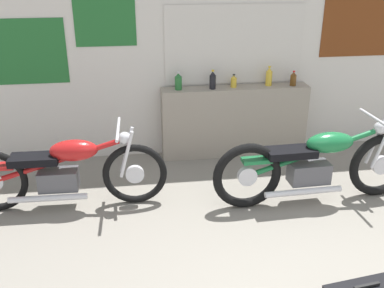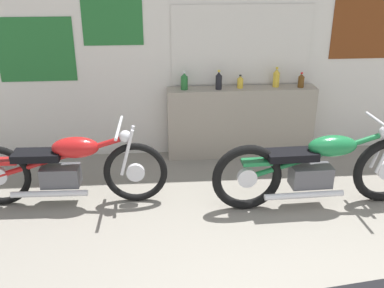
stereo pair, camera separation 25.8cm
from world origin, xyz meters
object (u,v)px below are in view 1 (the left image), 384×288
at_px(bottle_right_center, 269,77).
at_px(motorcycle_red, 64,170).
at_px(motorcycle_green, 316,164).
at_px(bottle_rightmost, 293,79).
at_px(bottle_center, 234,81).
at_px(bottle_leftmost, 178,82).
at_px(bottle_left_center, 213,80).

xyz_separation_m(bottle_right_center, motorcycle_red, (-2.49, -1.12, -0.61)).
bearing_deg(bottle_right_center, motorcycle_green, -84.04).
height_order(bottle_right_center, motorcycle_green, bottle_right_center).
relative_size(motorcycle_red, motorcycle_green, 0.94).
bearing_deg(bottle_rightmost, bottle_right_center, 170.96).
relative_size(bottle_right_center, motorcycle_green, 0.11).
bearing_deg(bottle_center, bottle_rightmost, -2.34).
relative_size(bottle_rightmost, motorcycle_green, 0.09).
relative_size(bottle_leftmost, bottle_rightmost, 1.19).
xyz_separation_m(bottle_rightmost, motorcycle_red, (-2.80, -1.08, -0.58)).
bearing_deg(bottle_rightmost, motorcycle_red, -159.00).
bearing_deg(bottle_right_center, bottle_center, -177.83).
bearing_deg(bottle_leftmost, bottle_left_center, -3.39).
bearing_deg(bottle_right_center, bottle_leftmost, -178.62).
distance_m(bottle_right_center, motorcycle_green, 1.50).
distance_m(bottle_rightmost, motorcycle_green, 1.45).
bearing_deg(bottle_rightmost, bottle_leftmost, 179.19).
height_order(bottle_leftmost, bottle_rightmost, bottle_leftmost).
relative_size(bottle_center, motorcycle_green, 0.07).
xyz_separation_m(bottle_rightmost, motorcycle_green, (-0.17, -1.32, -0.57)).
bearing_deg(bottle_leftmost, motorcycle_red, -140.29).
bearing_deg(motorcycle_red, motorcycle_green, -5.38).
relative_size(bottle_left_center, bottle_center, 1.44).
height_order(bottle_rightmost, motorcycle_green, bottle_rightmost).
relative_size(bottle_rightmost, motorcycle_red, 0.09).
height_order(bottle_center, bottle_right_center, bottle_right_center).
distance_m(bottle_center, bottle_right_center, 0.47).
bearing_deg(motorcycle_green, bottle_rightmost, 82.83).
relative_size(bottle_right_center, motorcycle_red, 0.12).
height_order(bottle_right_center, bottle_rightmost, bottle_right_center).
bearing_deg(bottle_rightmost, motorcycle_green, -97.17).
distance_m(bottle_leftmost, bottle_left_center, 0.43).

